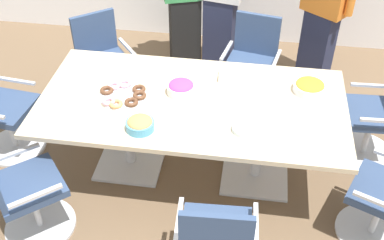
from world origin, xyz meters
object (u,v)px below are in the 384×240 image
object	(u,v)px
office_chair_1	(251,68)
snack_bowl_chips_orange	(310,87)
office_chair_2	(104,66)
person_standing_2	(325,5)
napkin_pile	(228,75)
office_chair_0	(379,119)
plate_stack	(246,128)
office_chair_3	(1,112)
conference_table	(192,113)
donut_platter	(123,94)
office_chair_4	(23,193)
snack_bowl_candy_mix	(181,87)
snack_bowl_cookies	(140,124)

from	to	relation	value
office_chair_1	snack_bowl_chips_orange	bearing A→B (deg)	131.91
office_chair_2	snack_bowl_chips_orange	size ratio (longest dim) A/B	3.54
person_standing_2	napkin_pile	xyz separation A→B (m)	(-0.85, -1.26, -0.08)
office_chair_0	plate_stack	xyz separation A→B (m)	(-1.13, -0.73, 0.36)
office_chair_2	office_chair_3	distance (m)	1.09
conference_table	office_chair_2	size ratio (longest dim) A/B	2.64
donut_platter	napkin_pile	world-z (taller)	napkin_pile
person_standing_2	snack_bowl_chips_orange	size ratio (longest dim) A/B	6.50
office_chair_2	office_chair_1	bearing A→B (deg)	148.61
office_chair_1	office_chair_4	world-z (taller)	same
office_chair_0	office_chair_2	size ratio (longest dim) A/B	1.00
office_chair_3	napkin_pile	bearing A→B (deg)	105.03
office_chair_1	office_chair_2	distance (m)	1.46
office_chair_1	office_chair_3	size ratio (longest dim) A/B	1.00
office_chair_4	snack_bowl_candy_mix	xyz separation A→B (m)	(1.01, 0.92, 0.40)
office_chair_2	person_standing_2	xyz separation A→B (m)	(2.12, 0.71, 0.46)
person_standing_2	office_chair_2	bearing A→B (deg)	55.46
conference_table	donut_platter	bearing A→B (deg)	-176.63
office_chair_2	office_chair_4	size ratio (longest dim) A/B	1.00
office_chair_1	snack_bowl_candy_mix	bearing A→B (deg)	73.10
plate_stack	snack_bowl_cookies	bearing A→B (deg)	-172.73
plate_stack	snack_bowl_candy_mix	bearing A→B (deg)	144.41
office_chair_1	snack_bowl_candy_mix	size ratio (longest dim) A/B	4.04
office_chair_3	office_chair_0	bearing A→B (deg)	103.06
person_standing_2	napkin_pile	world-z (taller)	person_standing_2
snack_bowl_candy_mix	donut_platter	bearing A→B (deg)	-165.51
office_chair_4	donut_platter	xyz separation A→B (m)	(0.56, 0.80, 0.36)
conference_table	office_chair_3	distance (m)	1.72
snack_bowl_chips_orange	napkin_pile	xyz separation A→B (m)	(-0.66, 0.09, -0.02)
snack_bowl_cookies	snack_bowl_candy_mix	world-z (taller)	snack_bowl_candy_mix
office_chair_1	snack_bowl_cookies	distance (m)	1.69
office_chair_3	snack_bowl_chips_orange	world-z (taller)	office_chair_3
conference_table	office_chair_4	world-z (taller)	office_chair_4
snack_bowl_cookies	snack_bowl_candy_mix	size ratio (longest dim) A/B	0.92
office_chair_0	office_chair_3	size ratio (longest dim) A/B	1.00
snack_bowl_chips_orange	napkin_pile	bearing A→B (deg)	172.61
snack_bowl_chips_orange	donut_platter	xyz separation A→B (m)	(-1.46, -0.29, -0.03)
office_chair_1	napkin_pile	distance (m)	0.84
office_chair_3	snack_bowl_cookies	xyz separation A→B (m)	(1.38, -0.44, 0.39)
conference_table	office_chair_0	distance (m)	1.64
snack_bowl_cookies	office_chair_4	bearing A→B (deg)	-151.12
office_chair_3	office_chair_4	bearing A→B (deg)	40.37
snack_bowl_chips_orange	office_chair_4	bearing A→B (deg)	-151.68
conference_table	office_chair_0	xyz separation A→B (m)	(1.56, 0.43, -0.22)
office_chair_4	donut_platter	distance (m)	1.05
office_chair_0	office_chair_4	bearing A→B (deg)	112.74
snack_bowl_chips_orange	office_chair_3	bearing A→B (deg)	-175.31
office_chair_1	napkin_pile	bearing A→B (deg)	87.64
office_chair_1	conference_table	bearing A→B (deg)	79.49
office_chair_3	plate_stack	distance (m)	2.20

